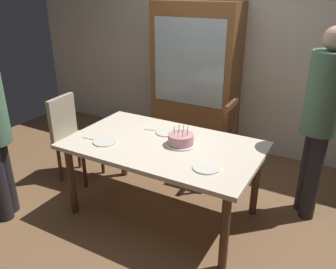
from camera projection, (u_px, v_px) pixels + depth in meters
The scene contains 13 objects.
ground at pixel (164, 212), 3.42m from camera, with size 6.40×6.40×0.00m, color brown.
back_wall at pixel (235, 51), 4.38m from camera, with size 6.40×0.10×2.60m, color silver.
dining_table at pixel (163, 152), 3.15m from camera, with size 1.74×1.03×0.75m.
birthday_cake at pixel (181, 140), 3.07m from camera, with size 0.28×0.28×0.17m.
plate_near_celebrant at pixel (105, 142), 3.14m from camera, with size 0.22×0.22×0.01m, color silver.
plate_far_side at pixel (167, 132), 3.34m from camera, with size 0.22×0.22×0.01m, color silver.
plate_near_guest at pixel (206, 168), 2.69m from camera, with size 0.22×0.22×0.01m, color silver.
fork_near_celebrant at pixel (91, 139), 3.20m from camera, with size 0.18×0.02×0.01m, color silver.
fork_far_side at pixel (152, 130), 3.40m from camera, with size 0.18×0.02×0.01m, color silver.
chair_spindle_back at pixel (213, 142), 3.83m from camera, with size 0.46×0.46×0.95m.
chair_upholstered at pixel (72, 134), 3.87m from camera, with size 0.48×0.48×0.95m.
person_guest at pixel (321, 116), 3.01m from camera, with size 0.32×0.32×1.78m.
china_cabinet at pixel (195, 79), 4.47m from camera, with size 1.10×0.45×1.90m.
Camera 1 is at (1.41, -2.45, 2.07)m, focal length 36.85 mm.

